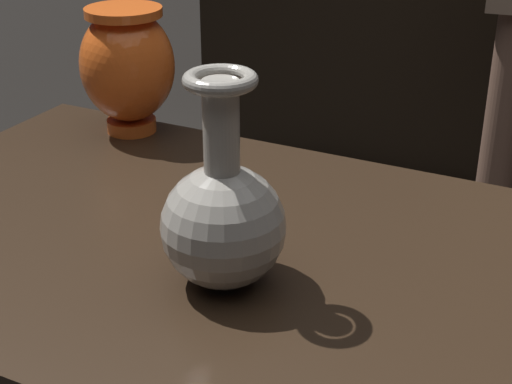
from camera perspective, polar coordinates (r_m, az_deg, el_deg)
vase_centerpiece at (r=0.85m, az=-2.43°, el=-1.88°), size 0.14×0.14×0.25m
vase_tall_behind at (r=1.29m, az=-9.44°, el=9.19°), size 0.15×0.15×0.21m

